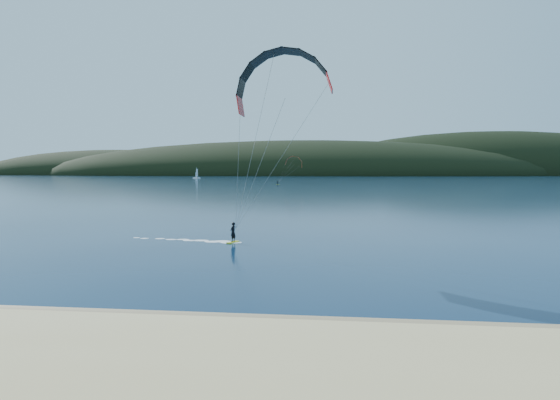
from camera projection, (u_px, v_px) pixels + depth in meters
The scene contains 6 objects.
ground at pixel (207, 369), 15.25m from camera, with size 1800.00×1800.00×0.00m, color #071A35.
wet_sand at pixel (235, 323), 19.71m from camera, with size 220.00×2.50×0.10m.
headland at pixel (329, 175), 754.46m from camera, with size 1200.00×310.00×140.00m.
kitesurfer_near at pixel (281, 104), 35.80m from camera, with size 20.02×8.55×14.97m.
kitesurfer_far at pixel (293, 165), 222.20m from camera, with size 13.30×4.69×12.75m.
sailboat at pixel (197, 178), 422.26m from camera, with size 7.31×5.02×10.24m.
Camera 1 is at (4.05, -14.52, 6.53)m, focal length 29.66 mm.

